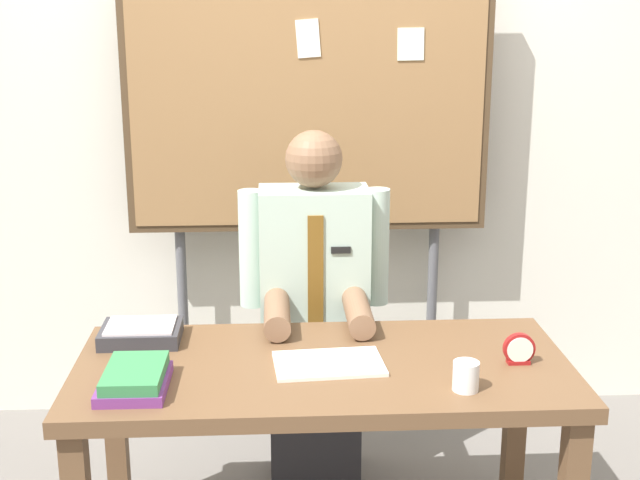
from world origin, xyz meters
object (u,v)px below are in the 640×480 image
(book_stack, at_px, (135,379))
(paper_tray, at_px, (141,333))
(bulletin_board, at_px, (308,106))
(desk_clock, at_px, (519,350))
(person, at_px, (314,326))
(desk, at_px, (323,392))
(open_notebook, at_px, (329,364))
(coffee_mug, at_px, (466,376))

(book_stack, height_order, paper_tray, book_stack)
(bulletin_board, bearing_deg, desk_clock, -61.16)
(person, relative_size, book_stack, 5.26)
(desk, distance_m, person, 0.56)
(desk, xyz_separation_m, open_notebook, (0.02, -0.02, 0.10))
(open_notebook, distance_m, paper_tray, 0.65)
(coffee_mug, relative_size, paper_tray, 0.33)
(coffee_mug, height_order, paper_tray, coffee_mug)
(book_stack, bearing_deg, open_notebook, 13.38)
(paper_tray, bearing_deg, person, 30.14)
(open_notebook, xyz_separation_m, coffee_mug, (0.38, -0.20, 0.04))
(bulletin_board, height_order, coffee_mug, bulletin_board)
(coffee_mug, bearing_deg, person, 117.27)
(person, xyz_separation_m, open_notebook, (0.02, -0.58, 0.10))
(open_notebook, bearing_deg, book_stack, -166.62)
(book_stack, bearing_deg, coffee_mug, -3.57)
(open_notebook, bearing_deg, bulletin_board, 90.86)
(desk, height_order, desk_clock, desk_clock)
(desk_clock, height_order, paper_tray, desk_clock)
(bulletin_board, relative_size, coffee_mug, 22.83)
(bulletin_board, distance_m, open_notebook, 1.27)
(desk_clock, relative_size, paper_tray, 0.38)
(bulletin_board, distance_m, desk_clock, 1.41)
(person, relative_size, bulletin_board, 0.70)
(person, xyz_separation_m, coffee_mug, (0.40, -0.77, 0.14))
(desk_clock, xyz_separation_m, coffee_mug, (-0.21, -0.18, -0.00))
(bulletin_board, height_order, open_notebook, bulletin_board)
(open_notebook, relative_size, desk_clock, 3.38)
(person, xyz_separation_m, paper_tray, (-0.59, -0.34, 0.12))
(bulletin_board, xyz_separation_m, desk_clock, (0.61, -1.10, -0.63))
(coffee_mug, bearing_deg, book_stack, 176.43)
(open_notebook, xyz_separation_m, paper_tray, (-0.61, 0.24, 0.02))
(desk, relative_size, book_stack, 5.87)
(person, distance_m, coffee_mug, 0.88)
(book_stack, relative_size, coffee_mug, 3.02)
(bulletin_board, bearing_deg, desk, -90.01)
(person, bearing_deg, open_notebook, -88.38)
(desk, xyz_separation_m, person, (0.00, 0.56, 0.00))
(bulletin_board, height_order, paper_tray, bulletin_board)
(book_stack, bearing_deg, paper_tray, 95.42)
(person, distance_m, open_notebook, 0.59)
(desk, xyz_separation_m, bulletin_board, (0.00, 1.06, 0.77))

